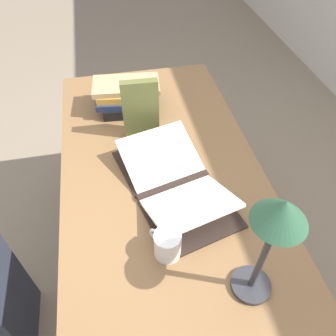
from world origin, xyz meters
The scene contains 7 objects.
ground_plane centered at (0.00, 0.00, 0.00)m, with size 12.00×12.00×0.00m, color gray.
reading_desk centered at (0.00, 0.00, 0.66)m, with size 1.55×0.77×0.75m.
open_book centered at (0.06, 0.03, 0.78)m, with size 0.58×0.41×0.10m.
book_stack_tall centered at (-0.46, -0.08, 0.81)m, with size 0.23×0.31×0.13m.
book_standing_upright centered at (-0.25, -0.04, 0.88)m, with size 0.04×0.15×0.26m.
reading_lamp centered at (0.47, 0.16, 1.05)m, with size 0.13×0.13×0.40m.
coffee_mug centered at (0.32, -0.05, 0.80)m, with size 0.10×0.09×0.10m.
Camera 1 is at (0.82, -0.15, 1.67)m, focal length 35.00 mm.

